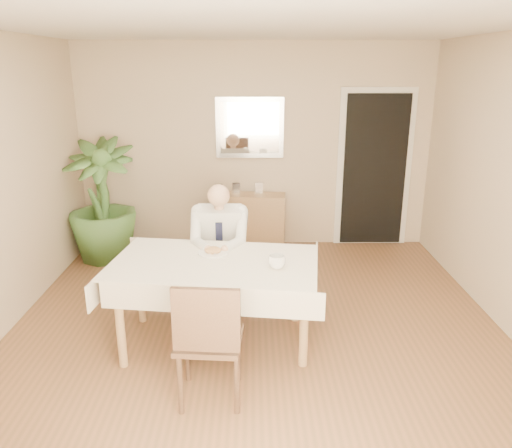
{
  "coord_description": "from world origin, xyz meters",
  "views": [
    {
      "loc": [
        -0.03,
        -3.9,
        2.31
      ],
      "look_at": [
        0.0,
        0.35,
        0.95
      ],
      "focal_mm": 35.0,
      "sensor_mm": 36.0,
      "label": 1
    }
  ],
  "objects_px": {
    "dining_table": "(215,271)",
    "seated_man": "(219,244)",
    "chair_near": "(208,336)",
    "potted_palm": "(102,201)",
    "sideboard": "(250,221)",
    "coffee_mug": "(277,262)",
    "chair_far": "(221,251)"
  },
  "relations": [
    {
      "from": "coffee_mug",
      "to": "sideboard",
      "type": "xyz_separation_m",
      "value": [
        -0.23,
        2.52,
        -0.45
      ]
    },
    {
      "from": "dining_table",
      "to": "chair_near",
      "type": "height_order",
      "value": "chair_near"
    },
    {
      "from": "chair_near",
      "to": "sideboard",
      "type": "xyz_separation_m",
      "value": [
        0.27,
        3.21,
        -0.18
      ]
    },
    {
      "from": "potted_palm",
      "to": "seated_man",
      "type": "bearing_deg",
      "value": -42.67
    },
    {
      "from": "dining_table",
      "to": "sideboard",
      "type": "relative_size",
      "value": 2.04
    },
    {
      "from": "dining_table",
      "to": "potted_palm",
      "type": "xyz_separation_m",
      "value": [
        -1.51,
        1.98,
        0.08
      ]
    },
    {
      "from": "seated_man",
      "to": "dining_table",
      "type": "bearing_deg",
      "value": -90.0
    },
    {
      "from": "coffee_mug",
      "to": "sideboard",
      "type": "distance_m",
      "value": 2.57
    },
    {
      "from": "chair_far",
      "to": "sideboard",
      "type": "bearing_deg",
      "value": 81.83
    },
    {
      "from": "chair_far",
      "to": "dining_table",
      "type": "bearing_deg",
      "value": -87.34
    },
    {
      "from": "dining_table",
      "to": "sideboard",
      "type": "xyz_separation_m",
      "value": [
        0.28,
        2.37,
        -0.31
      ]
    },
    {
      "from": "potted_palm",
      "to": "chair_near",
      "type": "bearing_deg",
      "value": -61.65
    },
    {
      "from": "coffee_mug",
      "to": "potted_palm",
      "type": "height_order",
      "value": "potted_palm"
    },
    {
      "from": "chair_far",
      "to": "sideboard",
      "type": "relative_size",
      "value": 1.0
    },
    {
      "from": "seated_man",
      "to": "coffee_mug",
      "type": "distance_m",
      "value": 0.91
    },
    {
      "from": "chair_near",
      "to": "potted_palm",
      "type": "bearing_deg",
      "value": 122.91
    },
    {
      "from": "chair_near",
      "to": "seated_man",
      "type": "distance_m",
      "value": 1.44
    },
    {
      "from": "sideboard",
      "to": "potted_palm",
      "type": "xyz_separation_m",
      "value": [
        -1.79,
        -0.39,
        0.38
      ]
    },
    {
      "from": "chair_far",
      "to": "chair_near",
      "type": "relative_size",
      "value": 0.95
    },
    {
      "from": "dining_table",
      "to": "coffee_mug",
      "type": "relative_size",
      "value": 13.43
    },
    {
      "from": "seated_man",
      "to": "chair_near",
      "type": "bearing_deg",
      "value": -89.41
    },
    {
      "from": "potted_palm",
      "to": "coffee_mug",
      "type": "bearing_deg",
      "value": -46.53
    },
    {
      "from": "chair_near",
      "to": "chair_far",
      "type": "bearing_deg",
      "value": 95.04
    },
    {
      "from": "dining_table",
      "to": "seated_man",
      "type": "relative_size",
      "value": 1.48
    },
    {
      "from": "coffee_mug",
      "to": "sideboard",
      "type": "bearing_deg",
      "value": 95.18
    },
    {
      "from": "sideboard",
      "to": "chair_near",
      "type": "bearing_deg",
      "value": -89.88
    },
    {
      "from": "sideboard",
      "to": "potted_palm",
      "type": "relative_size",
      "value": 0.61
    },
    {
      "from": "dining_table",
      "to": "sideboard",
      "type": "distance_m",
      "value": 2.41
    },
    {
      "from": "coffee_mug",
      "to": "potted_palm",
      "type": "relative_size",
      "value": 0.09
    },
    {
      "from": "chair_near",
      "to": "potted_palm",
      "type": "xyz_separation_m",
      "value": [
        -1.52,
        2.82,
        0.2
      ]
    },
    {
      "from": "seated_man",
      "to": "coffee_mug",
      "type": "height_order",
      "value": "seated_man"
    },
    {
      "from": "dining_table",
      "to": "sideboard",
      "type": "bearing_deg",
      "value": 90.55
    }
  ]
}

